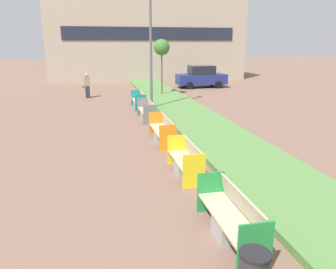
% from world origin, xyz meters
% --- Properties ---
extents(planter_grass_strip, '(2.80, 120.00, 0.18)m').
position_xyz_m(planter_grass_strip, '(3.20, 12.00, 0.09)').
color(planter_grass_strip, '#568442').
rests_on(planter_grass_strip, ground).
extents(building_backdrop, '(19.77, 6.70, 8.34)m').
position_xyz_m(building_backdrop, '(4.00, 37.94, 4.17)').
color(building_backdrop, tan).
rests_on(building_backdrop, ground).
extents(bench_green_frame, '(0.65, 2.20, 0.94)m').
position_xyz_m(bench_green_frame, '(0.94, 7.47, 0.37)').
color(bench_green_frame, '#9E9B96').
rests_on(bench_green_frame, ground).
extents(bench_yellow_frame, '(0.65, 1.89, 0.94)m').
position_xyz_m(bench_yellow_frame, '(0.94, 10.74, 0.36)').
color(bench_yellow_frame, '#9E9B96').
rests_on(bench_yellow_frame, ground).
extents(bench_orange_frame, '(0.65, 2.34, 0.94)m').
position_xyz_m(bench_orange_frame, '(0.94, 14.16, 0.37)').
color(bench_orange_frame, '#9E9B96').
rests_on(bench_orange_frame, ground).
extents(bench_grey_frame, '(0.65, 2.20, 0.94)m').
position_xyz_m(bench_grey_frame, '(0.94, 18.03, 0.37)').
color(bench_grey_frame, '#9E9B96').
rests_on(bench_grey_frame, ground).
extents(bench_teal_frame, '(0.65, 2.01, 0.94)m').
position_xyz_m(bench_teal_frame, '(0.94, 21.10, 0.37)').
color(bench_teal_frame, '#9E9B96').
rests_on(bench_teal_frame, ground).
extents(street_lamp_post, '(0.24, 0.44, 8.40)m').
position_xyz_m(street_lamp_post, '(1.55, 20.30, 4.59)').
color(street_lamp_post, '#56595B').
rests_on(street_lamp_post, ground).
extents(sapling_tree_far, '(1.12, 1.12, 3.99)m').
position_xyz_m(sapling_tree_far, '(3.15, 25.28, 3.39)').
color(sapling_tree_far, brown).
rests_on(sapling_tree_far, ground).
extents(pedestrian_walking, '(0.53, 0.24, 1.72)m').
position_xyz_m(pedestrian_walking, '(-2.08, 25.65, 0.88)').
color(pedestrian_walking, '#232633').
rests_on(pedestrian_walking, ground).
extents(parked_car_distant, '(4.20, 2.00, 1.86)m').
position_xyz_m(parked_car_distant, '(7.42, 29.31, 0.91)').
color(parked_car_distant, navy).
rests_on(parked_car_distant, ground).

